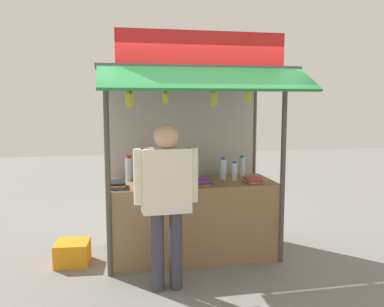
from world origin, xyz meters
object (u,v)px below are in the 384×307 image
object	(u,v)px
magazine_stack_front_right	(117,185)
banana_bunch_rightmost	(165,97)
magazine_stack_mid_left	(162,180)
magazine_stack_rear_center	(202,182)
water_bottle_far_right	(242,166)
water_bottle_back_left	(234,171)
magazine_stack_back_right	(253,180)
banana_bunch_leftmost	(248,96)
water_bottle_right	(196,167)
plastic_crate	(73,253)
water_bottle_mid_right	(187,170)
vendor_person	(166,191)
water_bottle_center	(129,169)
banana_bunch_inner_right	(130,99)
banana_bunch_inner_left	(214,98)
water_bottle_far_left	(223,169)

from	to	relation	value
magazine_stack_front_right	banana_bunch_rightmost	bearing A→B (deg)	-33.23
magazine_stack_mid_left	magazine_stack_rear_center	distance (m)	0.47
water_bottle_far_right	water_bottle_back_left	distance (m)	0.36
magazine_stack_back_right	magazine_stack_front_right	bearing A→B (deg)	179.12
water_bottle_far_right	magazine_stack_rear_center	world-z (taller)	water_bottle_far_right
banana_bunch_leftmost	water_bottle_right	bearing A→B (deg)	120.94
water_bottle_right	banana_bunch_leftmost	bearing A→B (deg)	-59.06
plastic_crate	banana_bunch_rightmost	bearing A→B (deg)	-26.95
water_bottle_back_left	plastic_crate	world-z (taller)	water_bottle_back_left
plastic_crate	magazine_stack_back_right	bearing A→B (deg)	-5.84
water_bottle_far_right	water_bottle_right	bearing A→B (deg)	-173.06
water_bottle_mid_right	magazine_stack_mid_left	xyz separation A→B (m)	(-0.32, -0.09, -0.10)
plastic_crate	water_bottle_right	bearing A→B (deg)	6.90
magazine_stack_mid_left	magazine_stack_back_right	bearing A→B (deg)	-7.17
water_bottle_right	magazine_stack_front_right	xyz separation A→B (m)	(-1.00, -0.38, -0.11)
banana_bunch_rightmost	magazine_stack_mid_left	bearing A→B (deg)	87.93
banana_bunch_leftmost	vendor_person	xyz separation A→B (m)	(-0.96, -0.35, -0.95)
water_bottle_mid_right	water_bottle_far_right	bearing A→B (deg)	18.03
water_bottle_center	banana_bunch_inner_right	xyz separation A→B (m)	(-0.02, -0.74, 0.85)
banana_bunch_rightmost	banana_bunch_inner_right	bearing A→B (deg)	180.00
magazine_stack_back_right	banana_bunch_inner_left	xyz separation A→B (m)	(-0.59, -0.31, 0.99)
water_bottle_far_left	magazine_stack_front_right	size ratio (longest dim) A/B	0.92
banana_bunch_inner_left	banana_bunch_inner_right	size ratio (longest dim) A/B	0.98
water_bottle_far_right	banana_bunch_inner_left	xyz separation A→B (m)	(-0.60, -0.80, 0.89)
water_bottle_right	banana_bunch_leftmost	size ratio (longest dim) A/B	1.19
water_bottle_center	magazine_stack_mid_left	world-z (taller)	water_bottle_center
water_bottle_right	vendor_person	size ratio (longest dim) A/B	0.18
water_bottle_center	water_bottle_back_left	world-z (taller)	water_bottle_center
banana_bunch_leftmost	vendor_person	bearing A→B (deg)	-159.74
magazine_stack_mid_left	water_bottle_back_left	bearing A→B (deg)	3.18
water_bottle_far_left	water_bottle_back_left	xyz separation A→B (m)	(0.12, -0.09, -0.02)
water_bottle_back_left	banana_bunch_rightmost	bearing A→B (deg)	-151.59
magazine_stack_back_right	banana_bunch_inner_left	bearing A→B (deg)	-151.82
banana_bunch_inner_left	plastic_crate	size ratio (longest dim) A/B	0.80
magazine_stack_back_right	water_bottle_far_left	bearing A→B (deg)	137.15
water_bottle_far_right	banana_bunch_inner_right	xyz separation A→B (m)	(-1.50, -0.80, 0.88)
magazine_stack_mid_left	banana_bunch_rightmost	bearing A→B (deg)	-92.07
water_bottle_mid_right	magazine_stack_front_right	bearing A→B (deg)	-166.64
banana_bunch_inner_left	banana_bunch_inner_right	distance (m)	0.90
magazine_stack_rear_center	banana_bunch_leftmost	size ratio (longest dim) A/B	1.24
water_bottle_far_left	banana_bunch_rightmost	distance (m)	1.34
banana_bunch_rightmost	water_bottle_far_right	bearing A→B (deg)	35.29
water_bottle_back_left	magazine_stack_mid_left	distance (m)	0.91
water_bottle_center	magazine_stack_front_right	distance (m)	0.45
water_bottle_mid_right	banana_bunch_inner_left	world-z (taller)	banana_bunch_inner_left
water_bottle_far_left	water_bottle_back_left	bearing A→B (deg)	-37.77
water_bottle_back_left	magazine_stack_rear_center	bearing A→B (deg)	-162.79
water_bottle_right	banana_bunch_inner_right	distance (m)	1.41
water_bottle_back_left	vendor_person	world-z (taller)	vendor_person
water_bottle_mid_right	banana_bunch_rightmost	size ratio (longest dim) A/B	1.15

